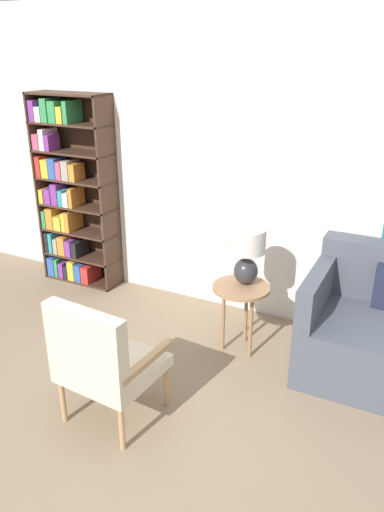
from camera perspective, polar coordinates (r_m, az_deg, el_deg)
name	(u,v)px	position (r m, az deg, el deg)	size (l,w,h in m)	color
ground_plane	(124,447)	(3.36, -7.75, -20.84)	(14.00, 14.00, 0.00)	#847056
wall_back	(252,168)	(4.34, 6.90, 10.00)	(6.40, 0.08, 2.70)	silver
bookshelf	(70,197)	(5.21, -13.79, 6.61)	(0.82, 0.30, 1.91)	#422B1E
armchair	(101,358)	(3.24, -10.37, -11.42)	(0.62, 0.61, 0.90)	tan
side_table	(241,295)	(3.96, 5.62, -4.46)	(0.45, 0.45, 0.57)	#99704C
table_lamp	(247,251)	(3.86, 6.27, 0.62)	(0.29, 0.29, 0.46)	#2D2D33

